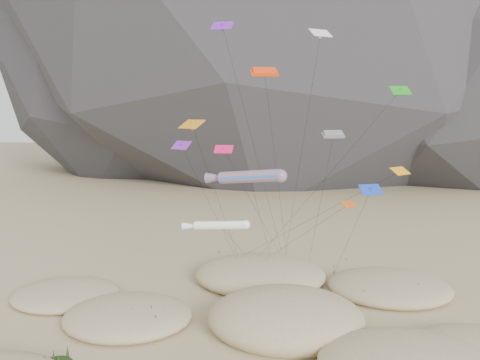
% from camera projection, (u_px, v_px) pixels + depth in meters
% --- Properties ---
extents(ground, '(500.00, 500.00, 0.00)m').
position_uv_depth(ground, '(268.00, 359.00, 37.20)').
color(ground, '#CCB789').
rests_on(ground, ground).
extents(dunes, '(49.59, 40.19, 4.54)m').
position_uv_depth(dunes, '(258.00, 324.00, 41.71)').
color(dunes, '#CCB789').
rests_on(dunes, ground).
extents(dune_grass, '(41.91, 30.13, 1.58)m').
position_uv_depth(dune_grass, '(268.00, 331.00, 40.13)').
color(dune_grass, black).
rests_on(dune_grass, ground).
extents(kite_stakes, '(17.21, 8.47, 0.30)m').
position_uv_depth(kite_stakes, '(283.00, 263.00, 60.09)').
color(kite_stakes, '#3F2D1E').
rests_on(kite_stakes, ground).
extents(rainbow_tube_kite, '(8.44, 15.06, 14.11)m').
position_uv_depth(rainbow_tube_kite, '(247.00, 177.00, 46.26)').
color(rainbow_tube_kite, '#FF5A1A').
rests_on(rainbow_tube_kite, ground).
extents(white_tube_kite, '(6.45, 18.22, 9.78)m').
position_uv_depth(white_tube_kite, '(217.00, 225.00, 43.03)').
color(white_tube_kite, white).
rests_on(white_tube_kite, ground).
extents(orange_parafoil, '(4.51, 15.18, 23.82)m').
position_uv_depth(orange_parafoil, '(265.00, 75.00, 45.48)').
color(orange_parafoil, red).
rests_on(orange_parafoil, ground).
extents(multi_parafoil, '(2.20, 16.57, 17.81)m').
position_uv_depth(multi_parafoil, '(333.00, 137.00, 44.00)').
color(multi_parafoil, '#D94516').
rests_on(multi_parafoil, ground).
extents(delta_kites, '(24.85, 16.77, 27.97)m').
position_uv_depth(delta_kites, '(286.00, 126.00, 46.45)').
color(delta_kites, orange).
rests_on(delta_kites, ground).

